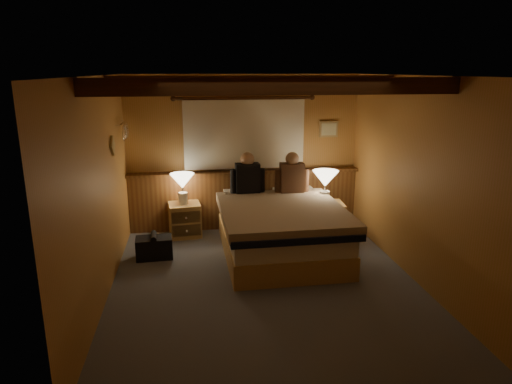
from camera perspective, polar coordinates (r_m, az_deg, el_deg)
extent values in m
plane|color=#525661|center=(5.54, 1.14, -11.31)|extent=(4.20, 4.20, 0.00)
plane|color=#E3A755|center=(4.97, 1.29, 14.34)|extent=(4.20, 4.20, 0.00)
plane|color=#B47A40|center=(7.16, -1.53, 4.90)|extent=(3.60, 0.00, 3.60)
plane|color=#B47A40|center=(5.15, -18.95, 0.06)|extent=(0.00, 4.20, 4.20)
plane|color=#B47A40|center=(5.69, 19.39, 1.39)|extent=(0.00, 4.20, 4.20)
plane|color=#B47A40|center=(3.18, 7.42, -8.48)|extent=(3.60, 0.00, 3.60)
cube|color=brown|center=(7.27, -1.43, -1.01)|extent=(3.60, 0.12, 0.90)
cube|color=brown|center=(7.10, -1.40, 2.50)|extent=(3.60, 0.22, 0.04)
cylinder|color=#492412|center=(6.98, -1.50, 11.67)|extent=(2.10, 0.05, 0.05)
sphere|color=#492412|center=(6.94, -10.32, 11.41)|extent=(0.08, 0.08, 0.08)
sphere|color=#492412|center=(7.18, 7.03, 11.66)|extent=(0.08, 0.08, 0.08)
cube|color=white|center=(7.04, -1.48, 7.20)|extent=(1.85, 0.08, 1.05)
cube|color=#492412|center=(4.38, 2.59, 13.06)|extent=(3.60, 0.15, 0.16)
cube|color=#492412|center=(5.86, -0.20, 13.57)|extent=(3.60, 0.15, 0.16)
cylinder|color=white|center=(6.60, -16.36, 8.27)|extent=(0.03, 0.55, 0.03)
torus|color=white|center=(6.47, -16.20, 7.07)|extent=(0.01, 0.21, 0.21)
torus|color=white|center=(6.69, -15.94, 7.34)|extent=(0.01, 0.21, 0.21)
cube|color=#A48952|center=(7.36, 9.06, 7.76)|extent=(0.30, 0.03, 0.25)
cube|color=#F2E7C7|center=(7.35, 9.10, 7.74)|extent=(0.24, 0.01, 0.19)
cube|color=tan|center=(6.31, 3.01, -6.43)|extent=(1.55, 2.04, 0.30)
cube|color=white|center=(6.22, 3.04, -4.10)|extent=(1.51, 2.00, 0.24)
cube|color=black|center=(5.94, 3.58, -3.51)|extent=(1.60, 1.64, 0.08)
cube|color=tan|center=(6.04, 3.31, -2.48)|extent=(1.65, 1.84, 0.12)
cube|color=white|center=(6.83, -1.47, -0.54)|extent=(0.61, 0.35, 0.16)
cube|color=white|center=(6.97, 4.78, -0.27)|extent=(0.61, 0.35, 0.16)
cube|color=tan|center=(7.03, -8.88, -3.44)|extent=(0.51, 0.47, 0.51)
cube|color=brown|center=(6.81, -8.74, -3.14)|extent=(0.42, 0.07, 0.18)
cube|color=brown|center=(6.87, -8.67, -4.75)|extent=(0.42, 0.07, 0.18)
cylinder|color=white|center=(6.81, -8.74, -3.14)|extent=(0.03, 0.03, 0.03)
cylinder|color=white|center=(6.87, -8.67, -4.75)|extent=(0.03, 0.03, 0.03)
cube|color=tan|center=(6.93, 8.75, -3.53)|extent=(0.52, 0.47, 0.54)
cube|color=brown|center=(6.70, 9.21, -3.22)|extent=(0.45, 0.05, 0.19)
cube|color=brown|center=(6.78, 9.13, -4.97)|extent=(0.45, 0.05, 0.19)
cylinder|color=white|center=(6.70, 9.21, -3.22)|extent=(0.03, 0.03, 0.03)
cylinder|color=white|center=(6.78, 9.13, -4.97)|extent=(0.03, 0.03, 0.03)
cylinder|color=silver|center=(6.92, -9.11, -0.77)|extent=(0.14, 0.14, 0.18)
cylinder|color=white|center=(6.88, -9.15, 0.18)|extent=(0.02, 0.02, 0.10)
cone|color=#FCEEC4|center=(6.85, -9.20, 1.38)|extent=(0.36, 0.36, 0.22)
cylinder|color=silver|center=(6.80, 8.57, -0.66)|extent=(0.15, 0.15, 0.19)
cylinder|color=white|center=(6.77, 8.61, 0.37)|extent=(0.03, 0.03, 0.11)
cone|color=#FCEEC4|center=(6.73, 8.67, 1.68)|extent=(0.38, 0.38, 0.23)
cube|color=black|center=(6.72, -1.07, 1.65)|extent=(0.36, 0.21, 0.46)
cylinder|color=black|center=(6.70, -2.78, 1.28)|extent=(0.11, 0.11, 0.37)
cylinder|color=black|center=(6.76, 0.63, 1.42)|extent=(0.11, 0.11, 0.37)
sphere|color=tan|center=(6.65, -1.08, 4.12)|extent=(0.20, 0.20, 0.20)
cube|color=#472C1C|center=(6.76, 4.50, 1.69)|extent=(0.36, 0.21, 0.46)
cylinder|color=#472C1C|center=(6.74, 2.81, 1.35)|extent=(0.11, 0.11, 0.37)
cylinder|color=#472C1C|center=(6.81, 6.17, 1.43)|extent=(0.11, 0.11, 0.37)
sphere|color=tan|center=(6.70, 4.56, 4.14)|extent=(0.20, 0.20, 0.20)
cube|color=black|center=(6.33, -12.59, -6.81)|extent=(0.50, 0.32, 0.29)
cylinder|color=black|center=(6.27, -12.68, -5.43)|extent=(0.09, 0.29, 0.08)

